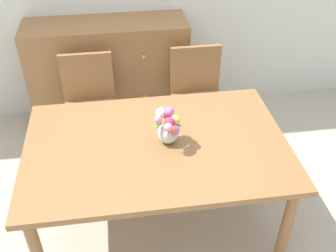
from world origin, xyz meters
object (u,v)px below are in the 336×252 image
(chair_right, at_px, (197,93))
(dresser, at_px, (110,75))
(flower_vase, at_px, (168,127))
(dining_table, at_px, (157,153))
(chair_left, at_px, (90,102))

(chair_right, bearing_deg, dresser, -32.06)
(flower_vase, bearing_deg, chair_right, 66.86)
(dining_table, relative_size, flower_vase, 6.72)
(dresser, height_order, flower_vase, dresser)
(dining_table, relative_size, chair_right, 1.82)
(dresser, bearing_deg, chair_right, -32.06)
(chair_right, xyz_separation_m, dresser, (-0.72, 0.45, -0.02))
(chair_left, height_order, chair_right, same)
(dining_table, xyz_separation_m, dresser, (-0.28, 1.33, -0.16))
(chair_left, bearing_deg, dresser, -111.00)
(chair_left, distance_m, dresser, 0.49)
(dining_table, distance_m, chair_right, 0.99)
(chair_right, bearing_deg, flower_vase, 66.86)
(dining_table, relative_size, dresser, 1.17)
(dining_table, bearing_deg, chair_left, 117.14)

